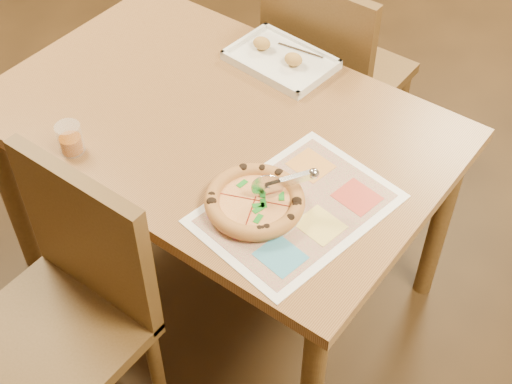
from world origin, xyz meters
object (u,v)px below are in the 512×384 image
Objects in this scene: chair_near at (69,289)px; plate at (256,204)px; appetizer_tray at (280,60)px; chair_far at (328,61)px; pizza_cutter at (283,182)px; glass_tumbler at (70,140)px; pizza at (255,201)px; dining_table at (218,140)px; menu at (296,208)px.

chair_near is 0.52m from plate.
plate is 0.60m from appetizer_tray.
chair_far is at bearing 88.75° from appetizer_tray.
plate is 1.94× the size of pizza_cutter.
plate is 0.54m from glass_tumbler.
glass_tumbler is at bearing 76.48° from chair_far.
chair_far is 1.43× the size of appetizer_tray.
pizza is 2.00× the size of pizza_cutter.
dining_table is at bearing 90.00° from chair_near.
glass_tumbler is at bearing -166.46° from pizza.
pizza_cutter is 1.46× the size of glass_tumbler.
pizza_cutter is at bearing 51.88° from chair_near.
appetizer_tray is at bearing 86.51° from pizza_cutter.
chair_far is 0.87m from pizza_cutter.
pizza is at bearing -144.97° from menu.
plate is 2.83× the size of glass_tumbler.
pizza_cutter is (0.05, 0.04, 0.08)m from plate.
glass_tumbler is 0.18× the size of menu.
plate is 0.10m from pizza_cutter.
chair_near reaches higher than pizza_cutter.
chair_far reaches higher than appetizer_tray.
chair_near is 1.00× the size of chair_far.
chair_near is 0.93m from appetizer_tray.
pizza_cutter is 0.26× the size of menu.
chair_near is at bearing -167.48° from pizza_cutter.
pizza is at bearing 53.00° from chair_near.
pizza is 0.11m from menu.
chair_near reaches higher than pizza.
plate is 0.97× the size of pizza.
chair_near is 1.20m from chair_far.
appetizer_tray is at bearing 91.12° from dining_table.
chair_near is 1.94× the size of plate.
appetizer_tray is at bearing 90.39° from chair_near.
pizza_cutter is (0.34, -0.16, 0.17)m from dining_table.
glass_tumbler reaches higher than pizza.
plate reaches higher than menu.
chair_near is 5.49× the size of glass_tumbler.
pizza is (0.29, 0.39, 0.18)m from chair_near.
pizza_cutter is (0.34, -0.77, 0.24)m from chair_far.
pizza is 0.53m from glass_tumbler.
plate is (0.29, 0.40, 0.16)m from chair_near.
chair_far is 5.49× the size of glass_tumbler.
appetizer_tray reaches higher than pizza.
pizza_cutter reaches higher than glass_tumbler.
chair_far reaches higher than glass_tumbler.
dining_table is 0.61m from chair_near.
plate is at bearing 103.30° from pizza.
chair_near is at bearing -130.13° from menu.
chair_near is 1.88× the size of pizza.
chair_near is (0.00, -0.60, -0.07)m from dining_table.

